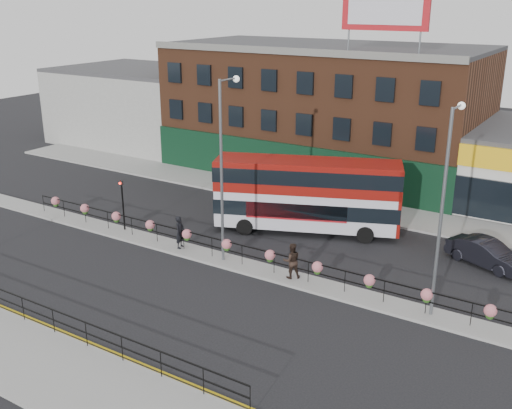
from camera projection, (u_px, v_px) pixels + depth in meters
The scene contains 18 objects.
ground at pixel (227, 263), 32.86m from camera, with size 120.00×120.00×0.00m, color black.
south_pavement at pixel (51, 370), 23.24m from camera, with size 60.00×4.00×0.15m, color gray.
north_pavement at pixel (323, 202), 42.44m from camera, with size 60.00×4.00×0.15m, color gray.
median at pixel (227, 261), 32.84m from camera, with size 60.00×1.60×0.15m, color gray.
yellow_line_inner at pixel (95, 344), 25.10m from camera, with size 60.00×0.10×0.01m, color gold.
yellow_line_outer at pixel (92, 346), 24.95m from camera, with size 60.00×0.10×0.01m, color gold.
brick_building at pixel (325, 109), 49.17m from camera, with size 25.00×12.21×10.30m.
warehouse_west at pixel (142, 105), 59.87m from camera, with size 15.50×12.00×7.30m.
billboard at pixel (385, 7), 39.29m from camera, with size 6.00×0.29×4.40m.
median_railing at pixel (227, 245), 32.52m from camera, with size 30.04×0.56×1.23m.
south_railing at pixel (53, 315), 25.47m from camera, with size 20.04×0.05×1.12m.
double_decker_bus at pixel (308, 188), 36.39m from camera, with size 11.38×6.63×4.54m.
car at pixel (487, 253), 32.27m from camera, with size 4.64×3.04×1.45m, color black.
pedestrian_a at pixel (180, 232), 34.17m from camera, with size 0.59×0.77×1.90m, color black.
pedestrian_b at pixel (292, 261), 30.46m from camera, with size 1.17×1.15×1.90m, color black.
lamp_column_west at pixel (224, 156), 31.16m from camera, with size 0.35×1.72×9.82m.
lamp_column_east at pixel (445, 196), 25.59m from camera, with size 0.34×1.66×9.46m.
traffic_light_median at pixel (122, 194), 36.39m from camera, with size 0.15×0.28×3.65m.
Camera 1 is at (17.33, -24.56, 13.75)m, focal length 42.00 mm.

